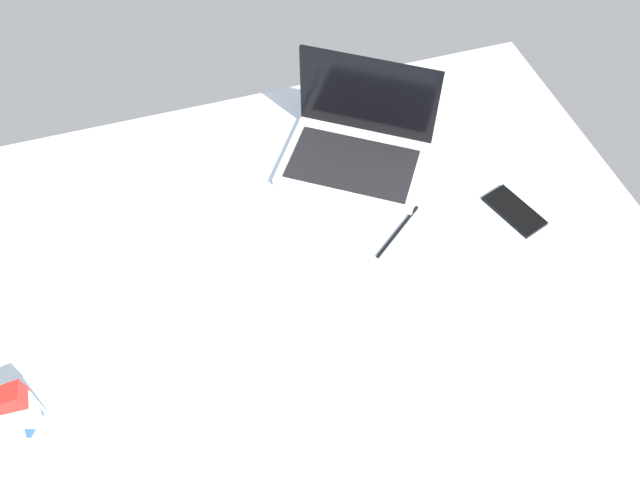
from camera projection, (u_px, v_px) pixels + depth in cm
name	position (u px, v px, depth cm)	size (l,w,h in cm)	color
bed_mattress	(268.00, 357.00, 135.92)	(180.00, 140.00, 18.00)	silver
laptop	(358.00, 144.00, 154.17)	(40.22, 37.52, 23.00)	silver
snack_cup	(19.00, 421.00, 112.26)	(9.16, 9.25, 14.45)	silver
cell_phone	(514.00, 211.00, 147.19)	(6.80, 14.00, 0.80)	black
charger_cable	(398.00, 231.00, 143.84)	(17.00, 0.60, 0.60)	black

